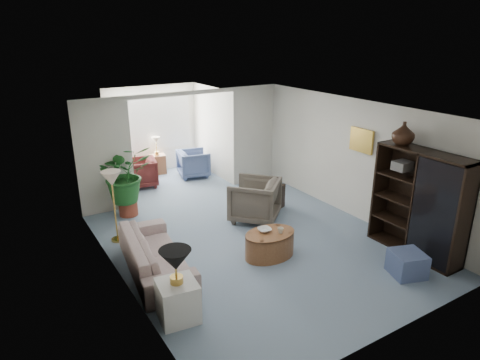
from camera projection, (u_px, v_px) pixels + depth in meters
floor at (257, 244)px, 8.01m from camera, size 6.00×6.00×0.00m
sunroom_floor at (170, 182)px, 11.29m from camera, size 2.60×2.60×0.00m
back_pier_left at (104, 157)px, 9.05m from camera, size 1.20×0.12×2.50m
back_pier_right at (254, 135)px, 10.94m from camera, size 1.20×0.12×2.50m
back_header at (184, 93)px, 9.59m from camera, size 2.60×0.12×0.10m
window_pane at (152, 122)px, 11.69m from camera, size 2.20×0.02×1.50m
window_blinds at (152, 123)px, 11.67m from camera, size 2.20×0.02×1.50m
framed_picture at (362, 140)px, 8.58m from camera, size 0.04×0.50×0.40m
sofa at (155, 254)px, 7.03m from camera, size 1.12×2.26×0.63m
end_table at (178, 301)px, 5.86m from camera, size 0.58×0.58×0.57m
table_lamp at (175, 260)px, 5.65m from camera, size 0.44×0.44×0.30m
floor_lamp at (111, 179)px, 7.74m from camera, size 0.36×0.36×0.28m
coffee_table at (270, 244)px, 7.53m from camera, size 1.07×1.07×0.45m
coffee_bowl at (264, 230)px, 7.50m from camera, size 0.27×0.27×0.06m
coffee_cup at (280, 230)px, 7.43m from camera, size 0.12×0.12×0.10m
wingback_chair at (255, 200)px, 8.91m from camera, size 1.35×1.36×0.89m
side_table_dark at (273, 196)px, 9.56m from camera, size 0.56×0.51×0.54m
entertainment_cabinet at (419, 203)px, 7.42m from camera, size 0.45×1.71×1.89m
cabinet_urn at (403, 133)px, 7.44m from camera, size 0.39×0.39×0.41m
ottoman at (407, 264)px, 6.95m from camera, size 0.64×0.64×0.40m
plant_pot at (128, 208)px, 9.23m from camera, size 0.40×0.40×0.32m
house_plant at (125, 174)px, 8.97m from camera, size 1.12×0.97×1.24m
sunroom_chair_blue at (194, 163)px, 11.61m from camera, size 0.94×0.92×0.73m
sunroom_chair_maroon at (140, 173)px, 10.86m from camera, size 0.93×0.91×0.72m
sunroom_table at (157, 164)px, 11.87m from camera, size 0.50×0.42×0.54m
shelf_clutter at (427, 193)px, 7.19m from camera, size 0.30×1.11×1.06m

